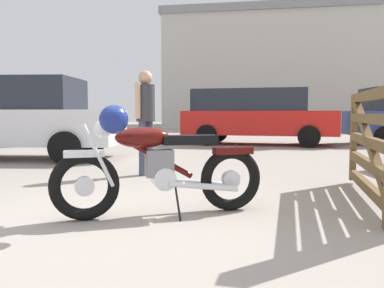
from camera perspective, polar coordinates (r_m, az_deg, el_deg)
ground_plane at (r=3.79m, az=-10.02°, el=-10.85°), size 80.00×80.00×0.00m
vintage_motorcycle at (r=3.89m, az=-5.06°, el=-3.02°), size 1.93×1.09×1.07m
timber_gate at (r=4.64m, az=24.44°, el=0.43°), size 0.31×2.54×1.60m
bystander at (r=6.47m, az=-6.54°, el=4.60°), size 0.30×0.43×1.66m
dark_sedan_left at (r=12.96m, az=9.00°, el=4.10°), size 4.85×2.32×1.74m
blue_hatchback_right at (r=9.67m, az=-24.74°, el=3.68°), size 4.88×2.39×1.74m
silver_sedan_mid at (r=14.73m, az=-23.90°, el=3.71°), size 4.09×2.24×1.78m
industrial_building at (r=32.56m, az=16.71°, el=9.48°), size 21.01×12.96×14.74m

